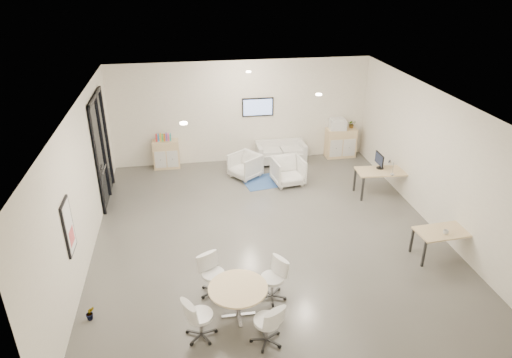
{
  "coord_description": "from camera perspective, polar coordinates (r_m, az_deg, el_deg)",
  "views": [
    {
      "loc": [
        -1.79,
        -9.05,
        5.87
      ],
      "look_at": [
        -0.23,
        0.4,
        1.26
      ],
      "focal_mm": 32.0,
      "sensor_mm": 36.0,
      "label": 1
    }
  ],
  "objects": [
    {
      "name": "books",
      "position": [
        14.2,
        -11.5,
        5.13
      ],
      "size": [
        0.46,
        0.14,
        0.22
      ],
      "color": "red",
      "rests_on": "sideboard_left"
    },
    {
      "name": "desk_front",
      "position": [
        10.63,
        22.6,
        -6.27
      ],
      "size": [
        1.31,
        0.72,
        0.66
      ],
      "rotation": [
        0.0,
        0.0,
        0.07
      ],
      "color": "#DDBC85",
      "rests_on": "room_shell"
    },
    {
      "name": "cup",
      "position": [
        10.44,
        22.65,
        -6.09
      ],
      "size": [
        0.13,
        0.11,
        0.11
      ],
      "primitive_type": "imported",
      "rotation": [
        0.0,
        0.0,
        -0.26
      ],
      "color": "white",
      "rests_on": "desk_front"
    },
    {
      "name": "armchair_right",
      "position": [
        13.13,
        4.05,
        1.15
      ],
      "size": [
        0.93,
        0.88,
        0.86
      ],
      "primitive_type": "imported",
      "rotation": [
        0.0,
        0.0,
        0.14
      ],
      "color": "silver",
      "rests_on": "room_shell"
    },
    {
      "name": "loveseat",
      "position": [
        14.59,
        3.07,
        3.29
      ],
      "size": [
        1.54,
        0.78,
        0.58
      ],
      "rotation": [
        0.0,
        0.0,
        0.01
      ],
      "color": "silver",
      "rests_on": "room_shell"
    },
    {
      "name": "glass_door",
      "position": [
        12.54,
        -18.74,
        3.92
      ],
      "size": [
        0.09,
        1.9,
        2.85
      ],
      "color": "black",
      "rests_on": "room_shell"
    },
    {
      "name": "wall_tv",
      "position": [
        14.31,
        0.22,
        8.98
      ],
      "size": [
        0.98,
        0.06,
        0.58
      ],
      "color": "black",
      "rests_on": "room_shell"
    },
    {
      "name": "printer",
      "position": [
        14.93,
        10.18,
        6.79
      ],
      "size": [
        0.56,
        0.48,
        0.36
      ],
      "rotation": [
        0.0,
        0.0,
        -0.11
      ],
      "color": "white",
      "rests_on": "sideboard_right"
    },
    {
      "name": "meeting_chairs",
      "position": [
        8.44,
        -2.24,
        -14.65
      ],
      "size": [
        2.18,
        2.18,
        0.82
      ],
      "color": "white",
      "rests_on": "room_shell"
    },
    {
      "name": "armchair_left",
      "position": [
        13.51,
        -1.37,
        1.82
      ],
      "size": [
        1.05,
        1.06,
        0.8
      ],
      "primitive_type": "imported",
      "rotation": [
        0.0,
        0.0,
        -0.93
      ],
      "color": "silver",
      "rests_on": "room_shell"
    },
    {
      "name": "sideboard_left",
      "position": [
        14.39,
        -11.15,
        3.06
      ],
      "size": [
        0.79,
        0.41,
        0.89
      ],
      "color": "#DDBC85",
      "rests_on": "room_shell"
    },
    {
      "name": "ceiling_spots",
      "position": [
        10.36,
        -0.25,
        10.67
      ],
      "size": [
        3.14,
        4.14,
        0.03
      ],
      "color": "#FFEAC6",
      "rests_on": "room_shell"
    },
    {
      "name": "plant_floor",
      "position": [
        9.09,
        -19.94,
        -15.86
      ],
      "size": [
        0.2,
        0.31,
        0.13
      ],
      "primitive_type": "imported",
      "rotation": [
        0.0,
        0.0,
        0.13
      ],
      "color": "#3F7F3F",
      "rests_on": "room_shell"
    },
    {
      "name": "sideboard_right",
      "position": [
        15.19,
        10.52,
        4.48
      ],
      "size": [
        0.96,
        0.46,
        0.96
      ],
      "color": "#DDBC85",
      "rests_on": "room_shell"
    },
    {
      "name": "artwork",
      "position": [
        8.89,
        -22.39,
        -5.58
      ],
      "size": [
        0.05,
        0.54,
        1.04
      ],
      "color": "black",
      "rests_on": "room_shell"
    },
    {
      "name": "room_shell",
      "position": [
        10.16,
        1.63,
        0.86
      ],
      "size": [
        9.6,
        10.6,
        4.8
      ],
      "color": "#52504B",
      "rests_on": "ground"
    },
    {
      "name": "blue_rug",
      "position": [
        13.42,
        1.59,
        -0.22
      ],
      "size": [
        1.62,
        1.22,
        0.01
      ],
      "primitive_type": "cube",
      "rotation": [
        0.0,
        0.0,
        0.17
      ],
      "color": "#2C4987",
      "rests_on": "room_shell"
    },
    {
      "name": "desk_rear",
      "position": [
        12.86,
        15.46,
        0.73
      ],
      "size": [
        1.41,
        0.78,
        0.71
      ],
      "rotation": [
        0.0,
        0.0,
        -0.07
      ],
      "color": "#DDBC85",
      "rests_on": "room_shell"
    },
    {
      "name": "monitor",
      "position": [
        12.85,
        15.19,
        2.25
      ],
      "size": [
        0.2,
        0.5,
        0.44
      ],
      "color": "black",
      "rests_on": "desk_rear"
    },
    {
      "name": "plant_cabinet",
      "position": [
        15.13,
        11.89,
        6.64
      ],
      "size": [
        0.31,
        0.33,
        0.21
      ],
      "primitive_type": "imported",
      "rotation": [
        0.0,
        0.0,
        -0.3
      ],
      "color": "#3F7F3F",
      "rests_on": "sideboard_right"
    },
    {
      "name": "round_table",
      "position": [
        8.34,
        -2.26,
        -13.86
      ],
      "size": [
        1.06,
        1.06,
        0.65
      ],
      "color": "#DDBC85",
      "rests_on": "room_shell"
    }
  ]
}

